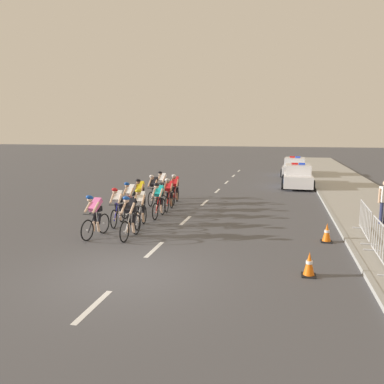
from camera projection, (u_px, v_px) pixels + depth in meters
The scene contains 21 objects.
ground_plane at pixel (129, 273), 9.89m from camera, with size 160.00×160.00×0.00m, color #4C4C51.
sidewalk_slab at pixel (356, 195), 21.55m from camera, with size 4.13×60.00×0.12m, color #A3A099.
kerb_edge at pixel (319, 194), 21.99m from camera, with size 0.16×60.00×0.13m, color #9E9E99.
lane_markings_centre at pixel (212, 196), 21.48m from camera, with size 0.14×29.60×0.01m.
cyclist_lead at pixel (95, 215), 13.13m from camera, with size 0.45×1.72×1.56m.
cyclist_second at pixel (130, 216), 12.97m from camera, with size 0.42×1.72×1.56m.
cyclist_third at pixel (118, 206), 14.78m from camera, with size 0.45×1.72×1.56m.
cyclist_fourth at pixel (140, 207), 14.51m from camera, with size 0.45×1.72×1.56m.
cyclist_fifth at pixel (130, 198), 16.33m from camera, with size 0.43×1.72×1.56m.
cyclist_sixth at pixel (159, 199), 16.12m from camera, with size 0.42×1.72×1.56m.
cyclist_seventh at pixel (140, 194), 17.44m from camera, with size 0.44×1.72×1.56m.
cyclist_eighth at pixel (169, 194), 17.58m from camera, with size 0.43×1.72×1.56m.
cyclist_ninth at pixel (154, 189), 18.95m from camera, with size 0.42×1.72×1.56m.
cyclist_tenth at pixel (175, 188), 19.17m from camera, with size 0.44×1.72×1.56m.
cyclist_eleventh at pixel (162, 184), 20.58m from camera, with size 0.45×1.72×1.56m.
police_car_nearest at pixel (298, 177), 24.91m from camera, with size 2.05×4.42×1.59m.
police_car_second at pixel (295, 167), 31.12m from camera, with size 2.22×4.51×1.59m.
crowd_barrier_front at pixel (381, 244), 10.29m from camera, with size 0.56×2.32×1.07m.
crowd_barrier_middle at pixel (365, 221), 12.89m from camera, with size 0.62×2.32×1.07m.
traffic_cone_near at pixel (327, 233), 12.62m from camera, with size 0.36×0.36×0.64m.
traffic_cone_mid at pixel (309, 264), 9.66m from camera, with size 0.36×0.36×0.64m.
Camera 1 is at (3.75, -8.81, 3.67)m, focal length 35.67 mm.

